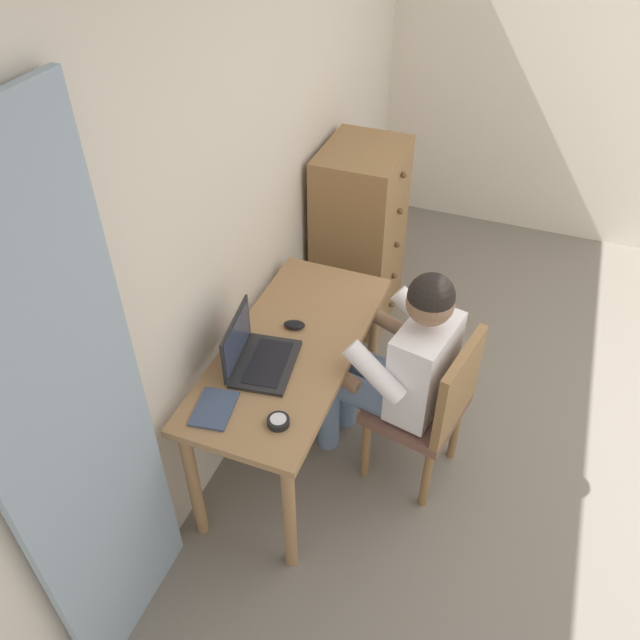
% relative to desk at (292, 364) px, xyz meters
% --- Properties ---
extents(wall_back, '(4.80, 0.05, 2.50)m').
position_rel_desk_xyz_m(wall_back, '(0.49, 0.35, 0.63)').
color(wall_back, beige).
rests_on(wall_back, ground_plane).
extents(curtain_panel, '(0.62, 0.03, 2.15)m').
position_rel_desk_xyz_m(curtain_panel, '(-1.00, 0.28, 0.45)').
color(curtain_panel, '#8EA3B7').
rests_on(curtain_panel, ground_plane).
extents(desk, '(1.28, 0.56, 0.74)m').
position_rel_desk_xyz_m(desk, '(0.00, 0.00, 0.00)').
color(desk, '#9E754C').
rests_on(desk, ground_plane).
extents(dresser, '(0.57, 0.48, 1.14)m').
position_rel_desk_xyz_m(dresser, '(1.21, 0.07, -0.06)').
color(dresser, olive).
rests_on(dresser, ground_plane).
extents(chair, '(0.49, 0.48, 0.87)m').
position_rel_desk_xyz_m(chair, '(0.11, -0.64, -0.14)').
color(chair, brown).
rests_on(chair, ground_plane).
extents(person_seated, '(0.61, 0.64, 1.19)m').
position_rel_desk_xyz_m(person_seated, '(0.14, -0.46, 0.04)').
color(person_seated, '#6B84AD').
rests_on(person_seated, ground_plane).
extents(laptop, '(0.37, 0.30, 0.24)m').
position_rel_desk_xyz_m(laptop, '(-0.16, 0.09, 0.16)').
color(laptop, '#232326').
rests_on(laptop, desk).
extents(computer_mouse, '(0.08, 0.11, 0.03)m').
position_rel_desk_xyz_m(computer_mouse, '(0.12, 0.03, 0.13)').
color(computer_mouse, black).
rests_on(computer_mouse, desk).
extents(desk_clock, '(0.09, 0.09, 0.03)m').
position_rel_desk_xyz_m(desk_clock, '(-0.44, -0.13, 0.13)').
color(desk_clock, black).
rests_on(desk_clock, desk).
extents(notebook_pad, '(0.23, 0.18, 0.01)m').
position_rel_desk_xyz_m(notebook_pad, '(-0.46, 0.14, 0.12)').
color(notebook_pad, '#3D4C6B').
rests_on(notebook_pad, desk).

